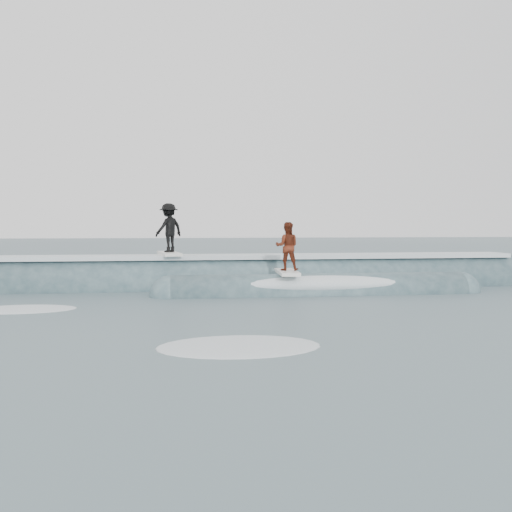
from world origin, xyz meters
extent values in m
plane|color=#3A4A54|center=(0.00, 0.00, 0.00)|extent=(160.00, 160.00, 0.00)
cylinder|color=#324B55|center=(0.00, 6.22, 0.00)|extent=(20.68, 1.92, 1.92)
cylinder|color=#324B55|center=(1.80, 4.02, 0.00)|extent=(9.00, 1.25, 1.25)
sphere|color=#324B55|center=(-2.70, 4.02, 0.00)|extent=(1.25, 1.25, 1.25)
sphere|color=#324B55|center=(6.30, 4.02, 0.00)|extent=(1.25, 1.25, 1.25)
cube|color=white|center=(0.00, 6.22, 1.03)|extent=(18.00, 1.30, 0.14)
ellipsoid|color=white|center=(1.80, 4.02, 0.30)|extent=(7.60, 1.30, 0.60)
cube|color=white|center=(-2.75, 6.22, 1.15)|extent=(0.86, 2.06, 0.10)
imported|color=black|center=(-2.75, 6.22, 2.00)|extent=(1.17, 1.13, 1.60)
cube|color=white|center=(0.77, 4.02, 0.67)|extent=(0.69, 2.03, 0.10)
imported|color=#592010|center=(0.77, 4.02, 1.45)|extent=(0.80, 0.68, 1.45)
ellipsoid|color=white|center=(-6.36, 1.95, 0.00)|extent=(2.36, 1.61, 0.10)
ellipsoid|color=white|center=(-1.48, -3.08, 0.00)|extent=(2.47, 1.69, 0.10)
cylinder|color=#324B55|center=(-10.07, 14.00, 0.00)|extent=(22.00, 0.70, 0.70)
cylinder|color=#324B55|center=(4.35, 18.00, 0.00)|extent=(22.00, 0.80, 0.80)
cylinder|color=#324B55|center=(-2.32, 22.00, 0.00)|extent=(22.00, 0.60, 0.60)
camera|label=1|loc=(-2.56, -12.73, 2.09)|focal=40.00mm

